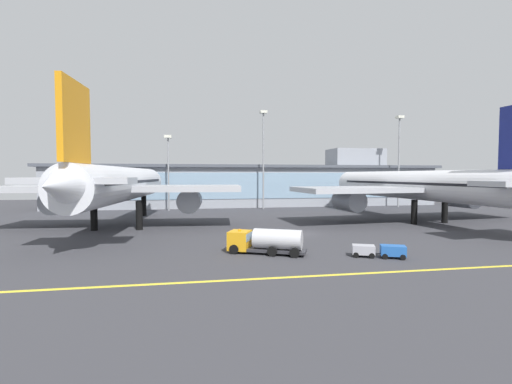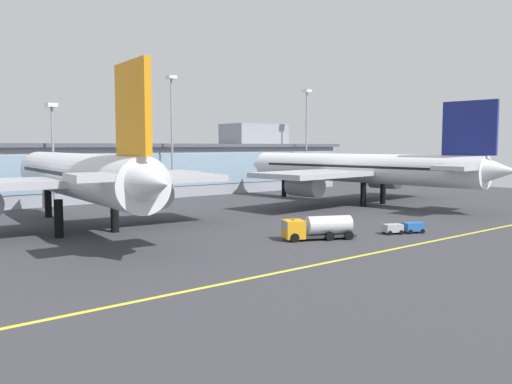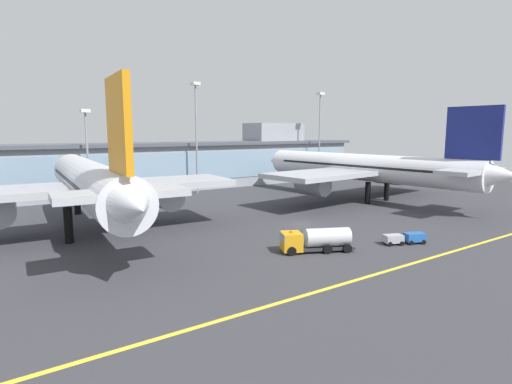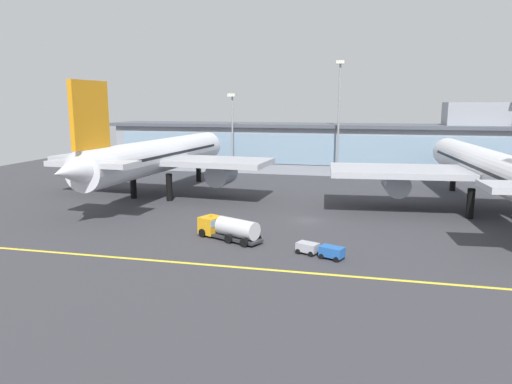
% 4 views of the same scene
% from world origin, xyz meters
% --- Properties ---
extents(ground_plane, '(180.00, 180.00, 0.00)m').
position_xyz_m(ground_plane, '(0.00, 0.00, 0.00)').
color(ground_plane, '#38383D').
extents(taxiway_centreline_stripe, '(144.00, 0.50, 0.01)m').
position_xyz_m(taxiway_centreline_stripe, '(0.00, -22.00, 0.01)').
color(taxiway_centreline_stripe, yellow).
rests_on(taxiway_centreline_stripe, ground).
extents(terminal_building, '(114.13, 14.00, 17.22)m').
position_xyz_m(terminal_building, '(1.84, 50.14, 6.54)').
color(terminal_building, '#9399A3').
rests_on(terminal_building, ground).
extents(airliner_near_left, '(41.74, 54.77, 20.20)m').
position_xyz_m(airliner_near_left, '(-29.06, 12.22, 7.40)').
color(airliner_near_left, black).
rests_on(airliner_near_left, ground).
extents(airliner_near_right, '(49.19, 60.89, 19.05)m').
position_xyz_m(airliner_near_right, '(26.53, 10.68, 6.95)').
color(airliner_near_right, black).
rests_on(airliner_near_right, ground).
extents(fuel_tanker_truck, '(9.22, 6.09, 2.90)m').
position_xyz_m(fuel_tanker_truck, '(-8.69, -12.19, 1.51)').
color(fuel_tanker_truck, black).
rests_on(fuel_tanker_truck, ground).
extents(baggage_tug_near, '(5.74, 3.68, 1.40)m').
position_xyz_m(baggage_tug_near, '(3.49, -16.40, 0.79)').
color(baggage_tug_near, black).
rests_on(baggage_tug_near, ground).
extents(apron_light_mast_west, '(1.80, 1.80, 25.82)m').
position_xyz_m(apron_light_mast_west, '(40.68, 39.69, 16.67)').
color(apron_light_mast_west, gray).
rests_on(apron_light_mast_west, ground).
extents(apron_light_mast_centre, '(1.80, 1.80, 19.22)m').
position_xyz_m(apron_light_mast_centre, '(-23.14, 40.43, 12.99)').
color(apron_light_mast_centre, gray).
rests_on(apron_light_mast_centre, ground).
extents(apron_light_mast_east, '(1.80, 1.80, 26.15)m').
position_xyz_m(apron_light_mast_east, '(1.55, 40.28, 16.85)').
color(apron_light_mast_east, gray).
rests_on(apron_light_mast_east, ground).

